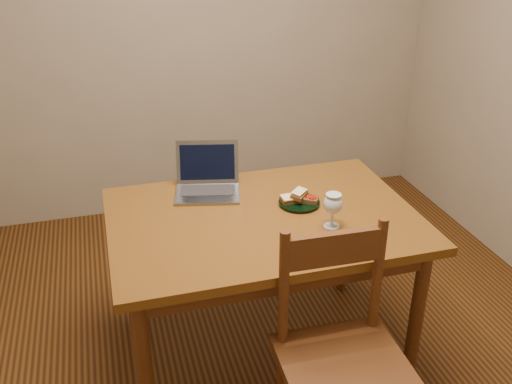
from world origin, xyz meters
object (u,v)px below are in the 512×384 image
object	(u,v)px
chair	(343,349)
laptop	(207,179)
table	(263,233)
milk_glass	(333,211)
plate	(299,203)

from	to	relation	value
chair	laptop	xyz separation A→B (m)	(-0.29, 0.93, 0.28)
chair	laptop	world-z (taller)	laptop
table	milk_glass	size ratio (longest dim) A/B	8.58
milk_glass	chair	bearing A→B (deg)	-106.21
plate	milk_glass	world-z (taller)	milk_glass
milk_glass	plate	bearing A→B (deg)	105.78
table	plate	world-z (taller)	plate
table	chair	xyz separation A→B (m)	(0.11, -0.62, -0.14)
milk_glass	laptop	bearing A→B (deg)	131.21
plate	laptop	size ratio (longest dim) A/B	0.54
plate	laptop	bearing A→B (deg)	144.11
chair	milk_glass	world-z (taller)	chair
table	laptop	xyz separation A→B (m)	(-0.18, 0.31, 0.14)
table	plate	xyz separation A→B (m)	(0.18, 0.05, 0.09)
laptop	milk_glass	bearing A→B (deg)	-35.72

